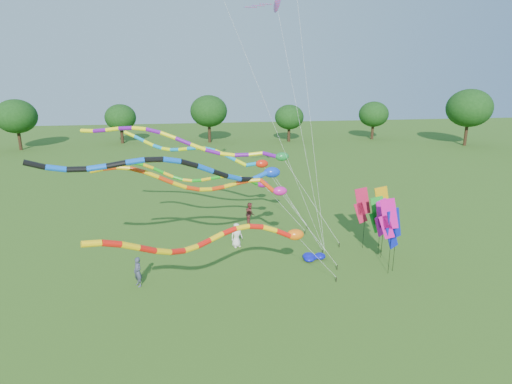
{
  "coord_description": "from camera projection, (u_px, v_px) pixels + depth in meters",
  "views": [
    {
      "loc": [
        -5.8,
        -20.55,
        11.51
      ],
      "look_at": [
        -2.17,
        2.93,
        4.8
      ],
      "focal_mm": 30.0,
      "sensor_mm": 36.0,
      "label": 1
    }
  ],
  "objects": [
    {
      "name": "banner_pole_green",
      "position": [
        377.0,
        215.0,
        27.31
      ],
      "size": [
        1.16,
        0.18,
        3.95
      ],
      "rotation": [
        0.0,
        0.0,
        -0.09
      ],
      "color": "black",
      "rests_on": "ground"
    },
    {
      "name": "tube_kite_green",
      "position": [
        213.0,
        178.0,
        29.28
      ],
      "size": [
        12.34,
        1.31,
        6.36
      ],
      "rotation": [
        0.0,
        0.0,
        -0.01
      ],
      "color": "black",
      "rests_on": "ground"
    },
    {
      "name": "tube_kite_orange",
      "position": [
        214.0,
        183.0,
        23.25
      ],
      "size": [
        13.37,
        1.19,
        7.41
      ],
      "rotation": [
        0.0,
        0.0,
        -0.02
      ],
      "color": "black",
      "rests_on": "ground"
    },
    {
      "name": "ground",
      "position": [
        303.0,
        288.0,
        23.53
      ],
      "size": [
        160.0,
        160.0,
        0.0
      ],
      "primitive_type": "plane",
      "color": "#2A5917",
      "rests_on": "ground"
    },
    {
      "name": "tree_ring",
      "position": [
        402.0,
        196.0,
        22.02
      ],
      "size": [
        115.78,
        116.27,
        9.4
      ],
      "color": "#382314",
      "rests_on": "ground"
    },
    {
      "name": "person_c",
      "position": [
        250.0,
        214.0,
        33.1
      ],
      "size": [
        0.68,
        0.87,
        1.79
      ],
      "primitive_type": "imported",
      "rotation": [
        0.0,
        0.0,
        1.57
      ],
      "color": "maroon",
      "rests_on": "ground"
    },
    {
      "name": "banner_pole_blue_a",
      "position": [
        393.0,
        229.0,
        24.75
      ],
      "size": [
        1.13,
        0.42,
        4.0
      ],
      "rotation": [
        0.0,
        0.0,
        0.3
      ],
      "color": "black",
      "rests_on": "ground"
    },
    {
      "name": "banner_pole_orange",
      "position": [
        382.0,
        205.0,
        27.71
      ],
      "size": [
        1.16,
        0.23,
        4.45
      ],
      "rotation": [
        0.0,
        0.0,
        -0.13
      ],
      "color": "black",
      "rests_on": "ground"
    },
    {
      "name": "tube_kite_blue",
      "position": [
        195.0,
        170.0,
        22.37
      ],
      "size": [
        15.46,
        4.68,
        8.21
      ],
      "rotation": [
        0.0,
        0.0,
        0.32
      ],
      "color": "black",
      "rests_on": "ground"
    },
    {
      "name": "banner_pole_red",
      "position": [
        362.0,
        205.0,
        28.13
      ],
      "size": [
        1.16,
        0.23,
        4.27
      ],
      "rotation": [
        0.0,
        0.0,
        -0.13
      ],
      "color": "black",
      "rests_on": "ground"
    },
    {
      "name": "banner_pole_magenta_b",
      "position": [
        381.0,
        218.0,
        26.61
      ],
      "size": [
        1.11,
        0.5,
        3.99
      ],
      "rotation": [
        0.0,
        0.0,
        0.37
      ],
      "color": "black",
      "rests_on": "ground"
    },
    {
      "name": "tube_kite_cyan",
      "position": [
        209.0,
        154.0,
        32.38
      ],
      "size": [
        13.38,
        5.52,
        7.48
      ],
      "rotation": [
        0.0,
        0.0,
        -0.35
      ],
      "color": "black",
      "rests_on": "ground"
    },
    {
      "name": "person_b",
      "position": [
        138.0,
        272.0,
        23.6
      ],
      "size": [
        0.69,
        0.74,
        1.69
      ],
      "primitive_type": "imported",
      "rotation": [
        0.0,
        0.0,
        -0.96
      ],
      "color": "#3B3F53",
      "rests_on": "ground"
    },
    {
      "name": "tube_kite_red",
      "position": [
        231.0,
        238.0,
        19.68
      ],
      "size": [
        11.75,
        5.86,
        6.11
      ],
      "rotation": [
        0.0,
        0.0,
        0.42
      ],
      "color": "black",
      "rests_on": "ground"
    },
    {
      "name": "blue_nylon_heap",
      "position": [
        318.0,
        258.0,
        26.95
      ],
      "size": [
        1.2,
        0.9,
        0.45
      ],
      "color": "#0D13AA",
      "rests_on": "ground"
    },
    {
      "name": "banner_pole_magenta_a",
      "position": [
        388.0,
        219.0,
        24.43
      ],
      "size": [
        1.11,
        0.48,
        4.66
      ],
      "rotation": [
        0.0,
        0.0,
        -0.36
      ],
      "color": "black",
      "rests_on": "ground"
    },
    {
      "name": "delta_kite_high_c",
      "position": [
        276.0,
        2.0,
        29.44
      ],
      "size": [
        4.33,
        7.56,
        17.37
      ],
      "rotation": [
        0.0,
        0.0,
        0.14
      ],
      "color": "black",
      "rests_on": "ground"
    },
    {
      "name": "person_a",
      "position": [
        237.0,
        235.0,
        28.94
      ],
      "size": [
        0.96,
        0.79,
        1.67
      ],
      "primitive_type": "imported",
      "rotation": [
        0.0,
        0.0,
        0.37
      ],
      "color": "silver",
      "rests_on": "ground"
    },
    {
      "name": "tube_kite_purple",
      "position": [
        204.0,
        145.0,
        27.45
      ],
      "size": [
        16.47,
        3.64,
        8.83
      ],
      "rotation": [
        0.0,
        0.0,
        -0.2
      ],
      "color": "black",
      "rests_on": "ground"
    }
  ]
}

